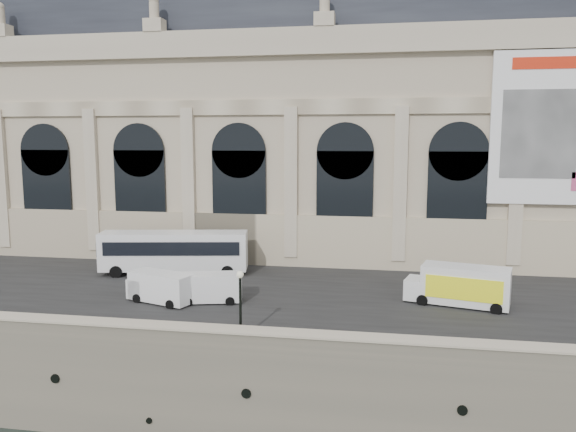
# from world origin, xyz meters

# --- Properties ---
(quay) EXTENTS (160.00, 70.00, 6.00)m
(quay) POSITION_xyz_m (0.00, 35.00, 3.00)
(quay) COLOR #776D5C
(quay) RESTS_ON ground
(street) EXTENTS (160.00, 24.00, 0.06)m
(street) POSITION_xyz_m (0.00, 14.00, 6.03)
(street) COLOR #2D2D2D
(street) RESTS_ON quay
(parapet) EXTENTS (160.00, 1.40, 1.21)m
(parapet) POSITION_xyz_m (0.00, 0.60, 6.62)
(parapet) COLOR #776D5C
(parapet) RESTS_ON quay
(museum) EXTENTS (69.00, 18.70, 29.10)m
(museum) POSITION_xyz_m (-5.98, 30.86, 19.72)
(museum) COLOR #BCAE90
(museum) RESTS_ON quay
(bus_left) EXTENTS (13.32, 4.97, 3.85)m
(bus_left) POSITION_xyz_m (-8.86, 17.16, 8.16)
(bus_left) COLOR white
(bus_left) RESTS_ON quay
(van_b) EXTENTS (5.50, 3.50, 2.29)m
(van_b) POSITION_xyz_m (-6.84, 8.67, 7.17)
(van_b) COLOR white
(van_b) RESTS_ON quay
(van_c) EXTENTS (5.25, 2.97, 2.21)m
(van_c) POSITION_xyz_m (-3.36, 9.17, 7.13)
(van_c) COLOR white
(van_c) RESTS_ON quay
(box_truck) EXTENTS (7.68, 4.10, 2.96)m
(box_truck) POSITION_xyz_m (15.15, 11.59, 7.49)
(box_truck) COLOR white
(box_truck) RESTS_ON quay
(lamp_right) EXTENTS (0.44, 0.44, 4.31)m
(lamp_right) POSITION_xyz_m (1.19, 1.99, 8.14)
(lamp_right) COLOR black
(lamp_right) RESTS_ON quay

